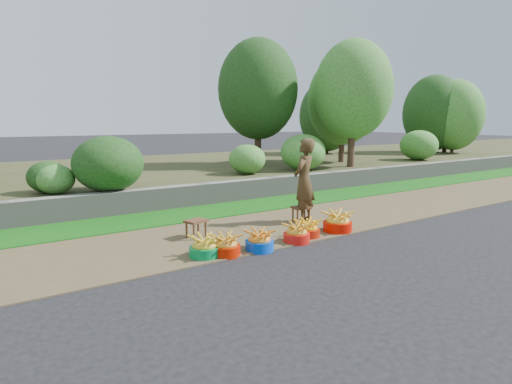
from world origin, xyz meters
TOP-DOWN VIEW (x-y plane):
  - ground_plane at (0.00, 0.00)m, footprint 120.00×120.00m
  - dirt_shoulder at (0.00, 1.25)m, footprint 80.00×2.50m
  - grass_verge at (0.00, 3.25)m, footprint 80.00×1.50m
  - retaining_wall at (0.00, 4.10)m, footprint 80.00×0.35m
  - earth_bank at (0.00, 9.00)m, footprint 80.00×10.00m
  - vegetation at (4.16, 8.14)m, footprint 30.54×8.43m
  - basin_a at (-1.93, 0.32)m, footprint 0.48×0.48m
  - basin_b at (-1.61, 0.22)m, footprint 0.47×0.47m
  - basin_c at (-1.02, 0.13)m, footprint 0.47×0.47m
  - basin_d at (-0.21, 0.16)m, footprint 0.47×0.47m
  - basin_e at (0.16, 0.30)m, footprint 0.46×0.46m
  - basin_f at (0.90, 0.28)m, footprint 0.55×0.55m
  - stool_left at (-1.55, 1.38)m, footprint 0.43×0.37m
  - stool_right at (0.82, 1.26)m, footprint 0.41×0.34m
  - vendor_woman at (0.85, 1.21)m, footprint 0.76×0.66m

SIDE VIEW (x-z plane):
  - ground_plane at x=0.00m, z-range 0.00..0.00m
  - dirt_shoulder at x=0.00m, z-range 0.00..0.02m
  - grass_verge at x=0.00m, z-range 0.00..0.04m
  - basin_e at x=0.16m, z-range -0.02..0.32m
  - basin_d at x=-0.21m, z-range -0.02..0.33m
  - basin_c at x=-1.02m, z-range -0.02..0.33m
  - basin_b at x=-1.61m, z-range -0.02..0.34m
  - basin_a at x=-1.93m, z-range -0.02..0.34m
  - basin_f at x=0.90m, z-range -0.02..0.39m
  - earth_bank at x=0.00m, z-range 0.00..0.50m
  - retaining_wall at x=0.00m, z-range 0.00..0.55m
  - stool_right at x=0.82m, z-range 0.12..0.44m
  - stool_left at x=-1.55m, z-range 0.12..0.44m
  - vendor_woman at x=0.85m, z-range 0.02..1.76m
  - vegetation at x=4.16m, z-range 0.42..4.96m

